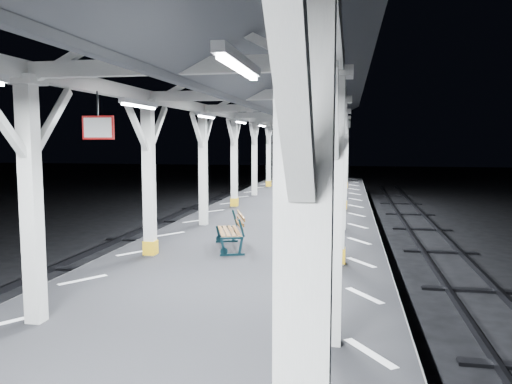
# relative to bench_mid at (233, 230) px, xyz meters

# --- Properties ---
(ground) EXTENTS (120.00, 120.00, 0.00)m
(ground) POSITION_rel_bench_mid_xyz_m (0.41, -3.01, -1.43)
(ground) COLOR black
(ground) RESTS_ON ground
(platform) EXTENTS (6.00, 50.00, 1.00)m
(platform) POSITION_rel_bench_mid_xyz_m (0.41, -3.01, -0.93)
(platform) COLOR black
(platform) RESTS_ON ground
(hazard_stripes_left) EXTENTS (1.00, 48.00, 0.01)m
(hazard_stripes_left) POSITION_rel_bench_mid_xyz_m (-2.04, -3.01, -0.43)
(hazard_stripes_left) COLOR silver
(hazard_stripes_left) RESTS_ON platform
(hazard_stripes_right) EXTENTS (1.00, 48.00, 0.01)m
(hazard_stripes_right) POSITION_rel_bench_mid_xyz_m (2.86, -3.01, -0.43)
(hazard_stripes_right) COLOR silver
(hazard_stripes_right) RESTS_ON platform
(canopy) EXTENTS (5.40, 49.00, 4.65)m
(canopy) POSITION_rel_bench_mid_xyz_m (0.41, -3.03, 3.13)
(canopy) COLOR silver
(canopy) RESTS_ON platform
(bench_mid) EXTENTS (0.99, 1.59, 0.81)m
(bench_mid) POSITION_rel_bench_mid_xyz_m (0.00, 0.00, 0.00)
(bench_mid) COLOR black
(bench_mid) RESTS_ON platform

